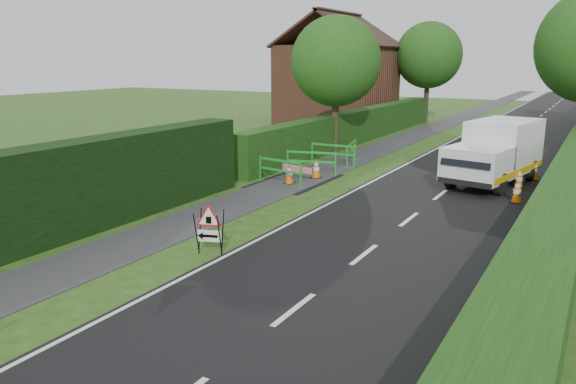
% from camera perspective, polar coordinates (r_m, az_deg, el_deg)
% --- Properties ---
extents(ground, '(120.00, 120.00, 0.00)m').
position_cam_1_polar(ground, '(11.49, -13.08, -10.84)').
color(ground, '#224413').
rests_on(ground, ground).
extents(road_surface, '(6.00, 90.00, 0.02)m').
position_cam_1_polar(road_surface, '(43.11, 23.25, 6.20)').
color(road_surface, black).
rests_on(road_surface, ground).
extents(footpath, '(2.00, 90.00, 0.02)m').
position_cam_1_polar(footpath, '(44.05, 16.11, 6.90)').
color(footpath, '#2D2D30').
rests_on(footpath, ground).
extents(hedge_west_near, '(1.10, 18.00, 2.50)m').
position_cam_1_polar(hedge_west_near, '(15.15, -27.26, -6.00)').
color(hedge_west_near, black).
rests_on(hedge_west_near, ground).
extents(hedge_west_far, '(1.00, 24.00, 1.80)m').
position_cam_1_polar(hedge_west_far, '(32.36, 7.08, 5.10)').
color(hedge_west_far, '#14380F').
rests_on(hedge_west_far, ground).
extents(hedge_east, '(1.20, 50.00, 1.50)m').
position_cam_1_polar(hedge_east, '(24.06, 27.22, 0.80)').
color(hedge_east, '#14380F').
rests_on(hedge_east, ground).
extents(house_west, '(7.50, 7.40, 7.88)m').
position_cam_1_polar(house_west, '(41.40, 5.06, 11.00)').
color(house_west, brown).
rests_on(house_west, ground).
extents(tree_nw, '(4.40, 4.40, 6.70)m').
position_cam_1_polar(tree_nw, '(28.20, 4.90, 13.08)').
color(tree_nw, '#2D2116').
rests_on(tree_nw, ground).
extents(tree_fw, '(4.80, 4.80, 7.24)m').
position_cam_1_polar(tree_fw, '(43.25, 14.10, 13.32)').
color(tree_fw, '#2D2116').
rests_on(tree_fw, ground).
extents(triangle_sign, '(0.93, 0.93, 1.07)m').
position_cam_1_polar(triangle_sign, '(13.63, -8.16, -3.38)').
color(triangle_sign, black).
rests_on(triangle_sign, ground).
extents(works_van, '(2.95, 5.43, 2.35)m').
position_cam_1_polar(works_van, '(22.54, 20.40, 3.92)').
color(works_van, silver).
rests_on(works_van, ground).
extents(traffic_cone_0, '(0.38, 0.38, 0.79)m').
position_cam_1_polar(traffic_cone_0, '(19.91, 22.25, 0.08)').
color(traffic_cone_0, black).
rests_on(traffic_cone_0, ground).
extents(traffic_cone_1, '(0.38, 0.38, 0.79)m').
position_cam_1_polar(traffic_cone_1, '(22.03, 22.41, 1.28)').
color(traffic_cone_1, black).
rests_on(traffic_cone_1, ground).
extents(traffic_cone_2, '(0.38, 0.38, 0.79)m').
position_cam_1_polar(traffic_cone_2, '(23.89, 23.76, 2.04)').
color(traffic_cone_2, black).
rests_on(traffic_cone_2, ground).
extents(traffic_cone_3, '(0.38, 0.38, 0.79)m').
position_cam_1_polar(traffic_cone_3, '(21.19, 0.12, 1.86)').
color(traffic_cone_3, black).
rests_on(traffic_cone_3, ground).
extents(traffic_cone_4, '(0.38, 0.38, 0.79)m').
position_cam_1_polar(traffic_cone_4, '(22.25, 2.88, 2.40)').
color(traffic_cone_4, black).
rests_on(traffic_cone_4, ground).
extents(ped_barrier_0, '(2.09, 0.71, 1.00)m').
position_cam_1_polar(ped_barrier_0, '(21.01, -0.83, 2.42)').
color(ped_barrier_0, green).
rests_on(ped_barrier_0, ground).
extents(ped_barrier_1, '(2.08, 0.85, 1.00)m').
position_cam_1_polar(ped_barrier_1, '(22.85, 2.39, 3.31)').
color(ped_barrier_1, green).
rests_on(ped_barrier_1, ground).
extents(ped_barrier_2, '(2.07, 0.42, 1.00)m').
position_cam_1_polar(ped_barrier_2, '(24.81, 4.57, 4.09)').
color(ped_barrier_2, green).
rests_on(ped_barrier_2, ground).
extents(ped_barrier_3, '(0.80, 2.09, 1.00)m').
position_cam_1_polar(ped_barrier_3, '(25.33, 6.45, 4.24)').
color(ped_barrier_3, green).
rests_on(ped_barrier_3, ground).
extents(redwhite_plank, '(1.47, 0.37, 0.25)m').
position_cam_1_polar(redwhite_plank, '(21.94, 0.91, 1.21)').
color(redwhite_plank, red).
rests_on(redwhite_plank, ground).
extents(hatchback_car, '(2.84, 4.04, 1.28)m').
position_cam_1_polar(hatchback_car, '(34.99, 19.77, 6.10)').
color(hatchback_car, silver).
rests_on(hatchback_car, ground).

